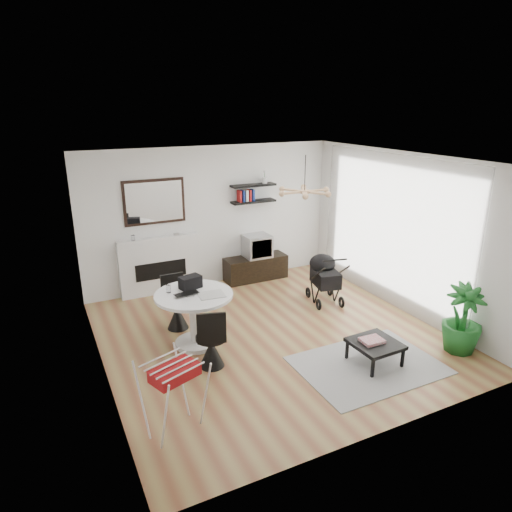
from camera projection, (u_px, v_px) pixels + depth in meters
name	position (u px, v px, depth m)	size (l,w,h in m)	color
floor	(272.00, 335.00, 7.12)	(5.00, 5.00, 0.00)	brown
ceiling	(274.00, 160.00, 6.26)	(5.00, 5.00, 0.00)	white
wall_back	(212.00, 217.00, 8.82)	(5.00, 5.00, 0.00)	white
wall_left	(95.00, 281.00, 5.65)	(5.00, 5.00, 0.00)	white
wall_right	(402.00, 233.00, 7.74)	(5.00, 5.00, 0.00)	white
sheer_curtain	(390.00, 231.00, 7.87)	(0.04, 3.60, 2.60)	white
fireplace	(159.00, 259.00, 8.51)	(1.50, 0.17, 2.16)	white
shelf_lower	(253.00, 201.00, 8.98)	(0.90, 0.25, 0.04)	black
shelf_upper	(253.00, 185.00, 8.88)	(0.90, 0.25, 0.04)	black
pendant_lamp	(304.00, 192.00, 6.99)	(0.90, 0.90, 0.10)	tan
tv_console	(256.00, 268.00, 9.32)	(1.28, 0.45, 0.48)	black
crt_tv	(257.00, 246.00, 9.18)	(0.52, 0.45, 0.45)	#B0B1B3
dining_table	(194.00, 311.00, 6.66)	(1.14, 1.14, 0.83)	white
laptop	(188.00, 295.00, 6.48)	(0.36, 0.23, 0.03)	black
black_bag	(190.00, 282.00, 6.74)	(0.31, 0.19, 0.19)	black
newspaper	(211.00, 295.00, 6.52)	(0.37, 0.30, 0.01)	beige
drinking_glass	(168.00, 289.00, 6.59)	(0.07, 0.07, 0.11)	white
chair_far	(177.00, 312.00, 7.27)	(0.41, 0.42, 0.87)	black
chair_near	(212.00, 348.00, 6.19)	(0.46, 0.47, 0.89)	black
drying_rack	(174.00, 396.00, 4.90)	(0.72, 0.70, 0.86)	white
stroller	(324.00, 280.00, 8.23)	(0.63, 0.84, 0.96)	black
rug	(368.00, 365.00, 6.29)	(1.92, 1.39, 0.01)	#9E9E9E
coffee_table	(375.00, 344.00, 6.26)	(0.64, 0.64, 0.32)	black
magazines	(372.00, 340.00, 6.25)	(0.30, 0.24, 0.04)	#B82E3A
potted_plant	(463.00, 319.00, 6.52)	(0.57, 0.57, 1.01)	#1C6323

